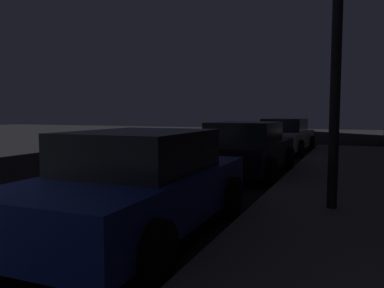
% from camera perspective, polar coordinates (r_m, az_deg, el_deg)
% --- Properties ---
extents(car_blue, '(2.10, 4.23, 1.43)m').
position_cam_1_polar(car_blue, '(5.23, -7.87, -5.99)').
color(car_blue, navy).
rests_on(car_blue, ground).
extents(car_black, '(2.11, 4.38, 1.43)m').
position_cam_1_polar(car_black, '(10.36, 8.14, -0.71)').
color(car_black, black).
rests_on(car_black, ground).
extents(car_white, '(2.18, 4.66, 1.43)m').
position_cam_1_polar(car_white, '(16.41, 13.74, 1.18)').
color(car_white, silver).
rests_on(car_white, ground).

